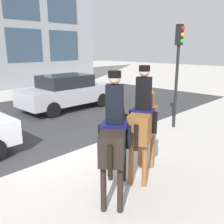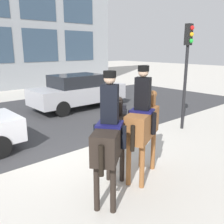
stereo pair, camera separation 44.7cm
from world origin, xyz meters
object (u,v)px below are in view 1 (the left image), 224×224
pedestrian_bystander (117,123)px  traffic_light (178,60)px  mounted_horse_lead (115,134)px  mounted_horse_companion (144,120)px  street_car_far_lane (67,92)px

pedestrian_bystander → traffic_light: size_ratio=0.44×
mounted_horse_lead → pedestrian_bystander: 1.90m
mounted_horse_companion → pedestrian_bystander: mounted_horse_companion is taller
mounted_horse_lead → traffic_light: size_ratio=0.68×
traffic_light → street_car_far_lane: bearing=101.3°
pedestrian_bystander → street_car_far_lane: size_ratio=0.35×
mounted_horse_lead → mounted_horse_companion: (1.04, 0.08, 0.05)m
mounted_horse_companion → traffic_light: (3.88, 1.40, 1.19)m
pedestrian_bystander → traffic_light: bearing=141.6°
street_car_far_lane → traffic_light: 5.74m
mounted_horse_companion → mounted_horse_lead: bearing=159.0°
traffic_light → mounted_horse_lead: bearing=-163.3°
mounted_horse_companion → traffic_light: size_ratio=0.69×
mounted_horse_companion → traffic_light: traffic_light is taller
pedestrian_bystander → traffic_light: (3.52, 0.23, 1.57)m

